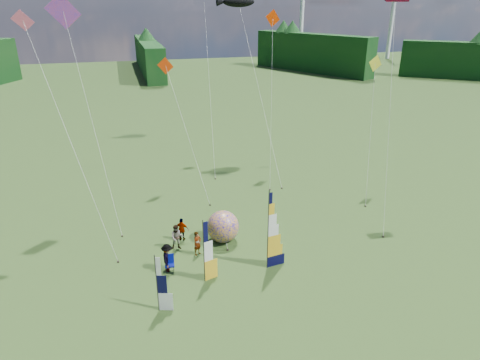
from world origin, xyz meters
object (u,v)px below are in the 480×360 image
object	(u,v)px
spectator_c	(167,258)
feather_banner_main	(268,232)
bol_inflatable	(223,227)
spectator_a	(197,243)
spectator_d	(182,230)
side_banner_left	(204,253)
side_banner_far	(157,284)
spectator_b	(177,237)
camp_chair	(170,264)
kite_whale	(259,80)

from	to	relation	value
spectator_c	feather_banner_main	bearing A→B (deg)	-92.93
spectator_c	bol_inflatable	bearing A→B (deg)	-48.16
spectator_a	spectator_d	bearing A→B (deg)	73.72
side_banner_left	side_banner_far	bearing A→B (deg)	-164.15
spectator_a	spectator_c	distance (m)	2.52
side_banner_far	spectator_d	distance (m)	7.49
side_banner_far	spectator_c	distance (m)	3.82
side_banner_left	spectator_b	bearing A→B (deg)	87.58
spectator_b	camp_chair	world-z (taller)	spectator_b
spectator_b	kite_whale	xyz separation A→B (m)	(10.20, 13.80, 7.76)
feather_banner_main	bol_inflatable	xyz separation A→B (m)	(-1.90, 3.99, -1.48)
side_banner_far	spectator_c	size ratio (longest dim) A/B	1.82
side_banner_left	camp_chair	world-z (taller)	side_banner_left
bol_inflatable	spectator_d	xyz separation A→B (m)	(-2.75, 0.85, -0.27)
bol_inflatable	spectator_a	size ratio (longest dim) A/B	1.35
feather_banner_main	spectator_d	world-z (taller)	feather_banner_main
side_banner_left	kite_whale	distance (m)	21.18
side_banner_left	spectator_d	xyz separation A→B (m)	(-0.57, 5.17, -1.15)
side_banner_far	spectator_d	size ratio (longest dim) A/B	1.99
side_banner_left	bol_inflatable	bearing A→B (deg)	46.28
side_banner_far	spectator_b	distance (m)	6.33
bol_inflatable	kite_whale	distance (m)	17.03
feather_banner_main	camp_chair	bearing A→B (deg)	159.01
kite_whale	spectator_a	bearing A→B (deg)	-137.98
feather_banner_main	spectator_c	world-z (taller)	feather_banner_main
spectator_b	kite_whale	distance (m)	18.84
spectator_c	camp_chair	size ratio (longest dim) A/B	1.71
spectator_b	spectator_d	world-z (taller)	spectator_b
spectator_a	spectator_d	world-z (taller)	spectator_d
side_banner_left	kite_whale	bearing A→B (deg)	46.01
spectator_a	spectator_b	size ratio (longest dim) A/B	0.93
camp_chair	spectator_c	bearing A→B (deg)	134.12
feather_banner_main	spectator_b	bearing A→B (deg)	134.72
side_banner_left	spectator_a	size ratio (longest dim) A/B	2.40
side_banner_far	bol_inflatable	world-z (taller)	side_banner_far
bol_inflatable	side_banner_far	bearing A→B (deg)	-129.44
spectator_b	spectator_d	size ratio (longest dim) A/B	1.06
feather_banner_main	kite_whale	world-z (taller)	kite_whale
feather_banner_main	spectator_d	bearing A→B (deg)	124.89
camp_chair	kite_whale	bearing A→B (deg)	61.11
bol_inflatable	camp_chair	world-z (taller)	bol_inflatable
feather_banner_main	kite_whale	xyz separation A→B (m)	(5.06, 17.58, 6.06)
feather_banner_main	bol_inflatable	distance (m)	4.66
spectator_d	camp_chair	world-z (taller)	spectator_d
feather_banner_main	spectator_b	world-z (taller)	feather_banner_main
side_banner_left	spectator_b	distance (m)	4.39
side_banner_far	side_banner_left	bearing A→B (deg)	50.31
spectator_a	spectator_c	world-z (taller)	spectator_c
feather_banner_main	camp_chair	distance (m)	6.44
feather_banner_main	side_banner_far	distance (m)	7.40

